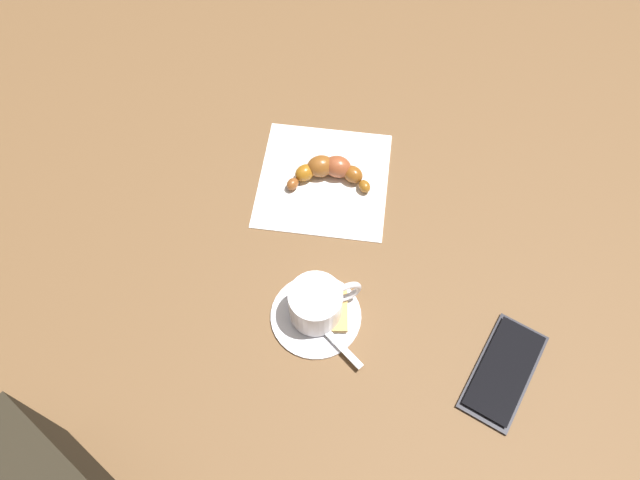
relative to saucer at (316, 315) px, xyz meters
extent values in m
plane|color=brown|center=(0.10, -0.01, 0.00)|extent=(1.80, 1.80, 0.00)
cylinder|color=silver|center=(0.00, 0.00, 0.00)|extent=(0.12, 0.12, 0.01)
cylinder|color=silver|center=(0.00, 0.00, 0.03)|extent=(0.07, 0.07, 0.05)
cylinder|color=black|center=(0.00, 0.00, 0.03)|extent=(0.06, 0.06, 0.00)
torus|color=silver|center=(0.02, -0.04, 0.03)|extent=(0.03, 0.04, 0.04)
cube|color=silver|center=(-0.03, -0.02, 0.01)|extent=(0.08, 0.08, 0.00)
ellipsoid|color=silver|center=(0.02, 0.03, 0.01)|extent=(0.03, 0.03, 0.01)
cube|color=tan|center=(0.01, -0.03, 0.01)|extent=(0.06, 0.02, 0.01)
cube|color=white|center=(0.22, 0.01, 0.00)|extent=(0.21, 0.20, 0.00)
ellipsoid|color=brown|center=(0.21, -0.06, 0.01)|extent=(0.03, 0.03, 0.02)
ellipsoid|color=brown|center=(0.22, -0.04, 0.01)|extent=(0.04, 0.04, 0.03)
ellipsoid|color=brown|center=(0.23, -0.01, 0.02)|extent=(0.04, 0.05, 0.03)
ellipsoid|color=brown|center=(0.23, 0.01, 0.02)|extent=(0.04, 0.05, 0.03)
ellipsoid|color=#985B15|center=(0.22, 0.03, 0.01)|extent=(0.04, 0.04, 0.03)
ellipsoid|color=brown|center=(0.20, 0.05, 0.01)|extent=(0.03, 0.02, 0.02)
cube|color=black|center=(-0.06, -0.24, 0.00)|extent=(0.16, 0.12, 0.01)
cube|color=black|center=(-0.06, -0.24, 0.01)|extent=(0.14, 0.11, 0.00)
camera|label=1|loc=(-0.31, -0.03, 0.74)|focal=33.96mm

